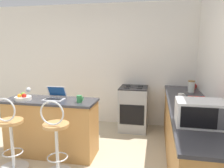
# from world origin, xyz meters

# --- Properties ---
(wall_back) EXTENTS (12.00, 0.06, 2.60)m
(wall_back) POSITION_xyz_m (0.00, 2.55, 1.30)
(wall_back) COLOR silver
(wall_back) RESTS_ON ground_plane
(breakfast_bar) EXTENTS (1.43, 0.54, 0.89)m
(breakfast_bar) POSITION_xyz_m (-0.35, 0.89, 0.45)
(breakfast_bar) COLOR #B27C42
(breakfast_bar) RESTS_ON ground_plane
(counter_right) EXTENTS (0.63, 3.05, 0.89)m
(counter_right) POSITION_xyz_m (1.74, 1.01, 0.45)
(counter_right) COLOR #B27C42
(counter_right) RESTS_ON ground_plane
(bar_stool_near) EXTENTS (0.40, 0.40, 1.05)m
(bar_stool_near) POSITION_xyz_m (-0.68, 0.35, 0.50)
(bar_stool_near) COLOR silver
(bar_stool_near) RESTS_ON ground_plane
(bar_stool_far) EXTENTS (0.40, 0.40, 1.05)m
(bar_stool_far) POSITION_xyz_m (-0.01, 0.35, 0.50)
(bar_stool_far) COLOR silver
(bar_stool_far) RESTS_ON ground_plane
(laptop) EXTENTS (0.31, 0.28, 0.20)m
(laptop) POSITION_xyz_m (-0.30, 0.95, 0.94)
(laptop) COLOR silver
(laptop) RESTS_ON breakfast_bar
(microwave) EXTENTS (0.49, 0.35, 0.26)m
(microwave) POSITION_xyz_m (1.71, 0.19, 1.02)
(microwave) COLOR silver
(microwave) RESTS_ON counter_right
(toaster) EXTENTS (0.23, 0.31, 0.18)m
(toaster) POSITION_xyz_m (1.77, 0.66, 0.98)
(toaster) COLOR red
(toaster) RESTS_ON counter_right
(stove_range) EXTENTS (0.56, 0.61, 0.90)m
(stove_range) POSITION_xyz_m (0.81, 2.20, 0.45)
(stove_range) COLOR #9EA3A8
(stove_range) RESTS_ON ground_plane
(storage_jar) EXTENTS (0.12, 0.12, 0.21)m
(storage_jar) POSITION_xyz_m (1.87, 1.91, 1.00)
(storage_jar) COLOR silver
(storage_jar) RESTS_ON counter_right
(mug_blue) EXTENTS (0.10, 0.08, 0.10)m
(mug_blue) POSITION_xyz_m (1.84, 1.01, 0.94)
(mug_blue) COLOR #2D51AD
(mug_blue) RESTS_ON counter_right
(fruit_bowl) EXTENTS (0.25, 0.25, 0.11)m
(fruit_bowl) POSITION_xyz_m (-0.74, 0.78, 0.93)
(fruit_bowl) COLOR silver
(fruit_bowl) RESTS_ON breakfast_bar
(mug_green) EXTENTS (0.10, 0.08, 0.10)m
(mug_green) POSITION_xyz_m (0.15, 0.82, 0.94)
(mug_green) COLOR #338447
(mug_green) RESTS_ON breakfast_bar
(mug_white) EXTENTS (0.11, 0.09, 0.10)m
(mug_white) POSITION_xyz_m (1.63, 1.28, 0.94)
(mug_white) COLOR white
(mug_white) RESTS_ON counter_right
(wine_glass_tall) EXTENTS (0.07, 0.07, 0.15)m
(wine_glass_tall) POSITION_xyz_m (-0.80, 1.02, 1.00)
(wine_glass_tall) COLOR silver
(wine_glass_tall) RESTS_ON breakfast_bar
(mug_red) EXTENTS (0.10, 0.09, 0.10)m
(mug_red) POSITION_xyz_m (1.95, 2.22, 0.94)
(mug_red) COLOR red
(mug_red) RESTS_ON counter_right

